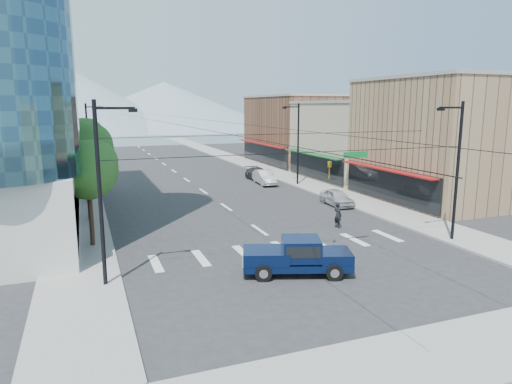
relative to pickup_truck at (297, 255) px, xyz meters
The scene contains 22 objects.
ground 3.22m from the pickup_truck, 64.26° to the left, with size 160.00×160.00×0.00m, color #28282B.
sidewalk_left 44.08m from the pickup_truck, 104.02° to the left, with size 4.00×120.00×0.15m, color gray.
sidewalk_right 44.79m from the pickup_truck, 72.69° to the left, with size 4.00×120.00×0.15m, color gray.
sidewalk_cross 9.39m from the pickup_truck, 81.83° to the right, with size 28.00×4.00×0.15m, color gray.
shop_near 25.25m from the pickup_truck, 30.88° to the left, with size 12.00×14.00×11.00m, color #8C6B4C.
shop_mid 34.39m from the pickup_truck, 51.44° to the left, with size 12.00×14.00×9.00m, color tan.
shop_far 47.94m from the pickup_truck, 63.49° to the left, with size 12.00×18.00×10.00m, color brown.
clock_tower 67.20m from the pickup_truck, 103.19° to the left, with size 4.80×4.80×20.40m.
mountain_left 153.69m from the pickup_truck, 95.11° to the left, with size 80.00×80.00×22.00m, color gray.
mountain_right 164.34m from the pickup_truck, 82.53° to the left, with size 90.00×90.00×18.00m, color gray.
tree_near 13.75m from the pickup_truck, 137.74° to the left, with size 3.65×3.64×6.71m.
tree_midnear 19.16m from the pickup_truck, 121.57° to the left, with size 4.09×4.09×7.52m.
tree_midfar 25.16m from the pickup_truck, 113.09° to the left, with size 3.65×3.64×6.71m.
tree_far 31.73m from the pickup_truck, 108.07° to the left, with size 4.09×4.09×7.52m.
signal_rig 4.31m from the pickup_truck, 49.09° to the left, with size 21.80×0.20×9.00m.
lamp_pole_nw 34.29m from the pickup_truck, 105.91° to the left, with size 2.00×0.25×9.00m.
lamp_pole_ne 27.79m from the pickup_truck, 64.15° to the left, with size 2.00×0.25×9.00m.
pickup_truck is the anchor object (origin of this frame).
pedestrian 10.06m from the pickup_truck, 46.85° to the left, with size 0.69×0.45×1.90m, color black.
parked_car_near 17.58m from the pickup_truck, 52.40° to the left, with size 1.70×4.22×1.44m, color silver.
parked_car_mid 28.01m from the pickup_truck, 71.41° to the left, with size 1.69×4.83×1.59m, color #BABABA.
parked_car_far 31.09m from the pickup_truck, 72.56° to the left, with size 2.01×4.93×1.43m, color #313134.
Camera 1 is at (-11.42, -23.28, 8.70)m, focal length 32.00 mm.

